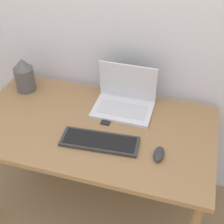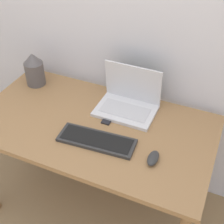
% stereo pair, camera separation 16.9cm
% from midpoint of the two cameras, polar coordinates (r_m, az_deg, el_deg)
% --- Properties ---
extents(wall_back, '(6.00, 0.05, 2.50)m').
position_cam_midpoint_polar(wall_back, '(1.85, 4.89, 18.04)').
color(wall_back, silver).
rests_on(wall_back, ground_plane).
extents(desk, '(1.36, 0.74, 0.74)m').
position_cam_midpoint_polar(desk, '(1.82, -0.79, -4.31)').
color(desk, olive).
rests_on(desk, ground_plane).
extents(laptop, '(0.35, 0.25, 0.26)m').
position_cam_midpoint_polar(laptop, '(1.85, 5.60, 1.95)').
color(laptop, silver).
rests_on(laptop, desk).
extents(keyboard, '(0.42, 0.17, 0.02)m').
position_cam_midpoint_polar(keyboard, '(1.65, 0.11, -5.30)').
color(keyboard, '#2D2D2D').
rests_on(keyboard, desk).
extents(mouse, '(0.05, 0.11, 0.03)m').
position_cam_midpoint_polar(mouse, '(1.58, 10.62, -8.44)').
color(mouse, '#2D2D2D').
rests_on(mouse, desk).
extents(vase, '(0.12, 0.12, 0.22)m').
position_cam_midpoint_polar(vase, '(2.08, -11.79, 7.58)').
color(vase, '#514C4C').
rests_on(vase, desk).
extents(mp3_player, '(0.05, 0.06, 0.01)m').
position_cam_midpoint_polar(mp3_player, '(1.78, 1.75, -1.77)').
color(mp3_player, black).
rests_on(mp3_player, desk).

